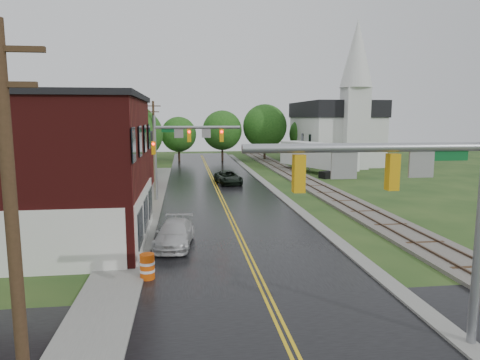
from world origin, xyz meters
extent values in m
cube|color=black|center=(0.00, 30.00, 0.00)|extent=(10.00, 90.00, 0.02)
cube|color=black|center=(0.00, 2.00, 0.00)|extent=(60.00, 9.00, 0.02)
cube|color=gray|center=(5.40, 35.00, 0.00)|extent=(0.80, 70.00, 0.12)
cube|color=gray|center=(-6.20, 25.00, 0.00)|extent=(2.40, 50.00, 0.12)
cube|color=#4D1210|center=(-12.50, 15.00, 4.00)|extent=(14.00, 10.00, 8.00)
cube|color=silver|center=(-5.45, 15.00, 1.50)|extent=(0.10, 9.50, 3.00)
cube|color=black|center=(-12.50, 15.00, 8.15)|extent=(14.30, 10.30, 0.30)
cube|color=tan|center=(-11.00, 26.00, 3.20)|extent=(8.00, 7.00, 6.40)
cube|color=#3F0F0C|center=(-10.00, 35.00, 2.20)|extent=(7.00, 6.00, 4.40)
cube|color=silver|center=(20.00, 55.00, 3.50)|extent=(10.00, 16.00, 7.00)
cube|color=black|center=(20.00, 55.00, 8.20)|extent=(10.40, 16.40, 2.40)
cube|color=silver|center=(20.00, 47.00, 5.50)|extent=(3.20, 3.20, 11.00)
cone|color=silver|center=(20.00, 47.00, 15.50)|extent=(4.40, 4.40, 9.00)
cube|color=#59544C|center=(10.00, 35.00, 0.10)|extent=(3.20, 80.00, 0.20)
cube|color=#4C3828|center=(9.28, 35.00, 0.24)|extent=(0.10, 80.00, 0.12)
cube|color=#4C3828|center=(10.72, 35.00, 0.24)|extent=(0.10, 80.00, 0.12)
cylinder|color=gray|center=(5.60, 2.00, 3.60)|extent=(0.28, 0.28, 7.20)
cylinder|color=gray|center=(2.00, 2.00, 6.20)|extent=(7.20, 0.26, 0.26)
cube|color=orange|center=(2.72, 2.00, 5.50)|extent=(0.32, 0.30, 1.05)
cube|color=orange|center=(-0.02, 2.00, 5.50)|extent=(0.32, 0.30, 1.05)
cube|color=gray|center=(3.58, 2.00, 5.70)|extent=(0.75, 0.06, 0.75)
cube|color=gray|center=(1.28, 2.00, 5.70)|extent=(0.75, 0.06, 0.75)
cube|color=#0C5926|center=(4.30, 2.00, 5.95)|extent=(1.40, 0.04, 0.30)
cylinder|color=gray|center=(-5.60, 27.00, 3.60)|extent=(0.28, 0.28, 7.20)
cylinder|color=gray|center=(-2.00, 27.00, 6.20)|extent=(7.20, 0.26, 0.26)
cube|color=orange|center=(-2.72, 27.00, 5.50)|extent=(0.32, 0.30, 1.05)
cube|color=orange|center=(0.02, 27.00, 5.50)|extent=(0.32, 0.30, 1.05)
cube|color=gray|center=(-3.58, 27.00, 5.70)|extent=(0.75, 0.06, 0.75)
cube|color=gray|center=(-1.28, 27.00, 5.70)|extent=(0.75, 0.06, 0.75)
cube|color=#0C5926|center=(-4.30, 27.00, 5.95)|extent=(1.40, 0.04, 0.30)
sphere|color=#FF0C0C|center=(-2.72, 26.82, 5.83)|extent=(0.20, 0.20, 0.20)
cylinder|color=#382616|center=(-6.80, 0.00, 4.50)|extent=(0.28, 0.28, 9.00)
cube|color=#382616|center=(-6.80, 0.00, 7.70)|extent=(1.40, 0.12, 0.12)
cylinder|color=#382616|center=(-6.80, 22.00, 4.50)|extent=(0.28, 0.28, 9.00)
cube|color=#382616|center=(-6.80, 22.00, 8.40)|extent=(1.80, 0.12, 0.12)
cube|color=#382616|center=(-6.80, 22.00, 7.70)|extent=(1.40, 0.12, 0.12)
cylinder|color=#382616|center=(-6.80, 44.00, 4.50)|extent=(0.28, 0.28, 9.00)
cube|color=#382616|center=(-6.80, 44.00, 8.40)|extent=(1.80, 0.12, 0.12)
cube|color=#382616|center=(-6.80, 44.00, 7.70)|extent=(1.40, 0.12, 0.12)
cylinder|color=black|center=(-18.00, 32.00, 1.71)|extent=(0.36, 0.36, 3.42)
sphere|color=#1B4814|center=(-18.00, 32.00, 5.89)|extent=(7.60, 7.60, 7.60)
sphere|color=#1B4814|center=(-17.40, 31.60, 5.23)|extent=(5.32, 5.32, 5.32)
cylinder|color=black|center=(-14.00, 40.00, 1.35)|extent=(0.36, 0.36, 2.70)
sphere|color=#1B4814|center=(-14.00, 40.00, 4.65)|extent=(6.00, 6.00, 6.00)
sphere|color=#1B4814|center=(-13.40, 39.60, 4.12)|extent=(4.20, 4.20, 4.20)
cylinder|color=black|center=(-9.00, 46.00, 1.44)|extent=(0.36, 0.36, 2.88)
sphere|color=#1B4814|center=(-9.00, 46.00, 4.96)|extent=(6.40, 6.40, 6.40)
sphere|color=#1B4814|center=(-8.40, 45.60, 4.40)|extent=(4.48, 4.48, 4.48)
imported|color=black|center=(1.44, 35.34, 0.68)|extent=(2.93, 5.19, 1.37)
imported|color=silver|center=(-3.77, 13.75, 0.68)|extent=(2.44, 4.85, 1.35)
cube|color=black|center=(13.50, 38.34, 0.40)|extent=(2.28, 1.87, 0.80)
cylinder|color=gray|center=(13.50, 45.90, 0.40)|extent=(0.16, 0.16, 0.80)
cube|color=silver|center=(13.50, 42.88, 2.31)|extent=(7.15, 12.17, 3.03)
cylinder|color=#D04909|center=(-4.85, 8.92, 0.57)|extent=(0.66, 0.66, 1.14)
camera|label=1|loc=(-3.14, -9.39, 7.04)|focal=32.00mm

